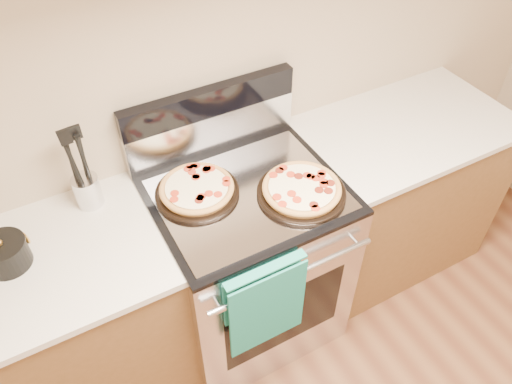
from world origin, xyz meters
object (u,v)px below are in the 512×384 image
pepperoni_pizza_back (197,190)px  utensil_crock (88,191)px  pepperoni_pizza_front (302,190)px  range_body (247,262)px  saucepan (6,255)px

pepperoni_pizza_back → utensil_crock: size_ratio=2.57×
pepperoni_pizza_back → pepperoni_pizza_front: size_ratio=0.94×
range_body → saucepan: size_ratio=5.76×
pepperoni_pizza_back → saucepan: bearing=179.1°
pepperoni_pizza_back → utensil_crock: (-0.38, 0.17, 0.03)m
pepperoni_pizza_front → utensil_crock: (-0.74, 0.37, 0.02)m
range_body → pepperoni_pizza_front: bearing=-35.8°
range_body → pepperoni_pizza_front: (0.18, -0.13, 0.50)m
pepperoni_pizza_back → range_body: bearing=-21.3°
range_body → utensil_crock: (-0.56, 0.24, 0.52)m
pepperoni_pizza_back → pepperoni_pizza_front: 0.41m
pepperoni_pizza_front → saucepan: (-1.07, 0.21, 0.01)m
range_body → saucepan: 1.03m
pepperoni_pizza_back → saucepan: 0.71m
saucepan → range_body: bearing=-5.2°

